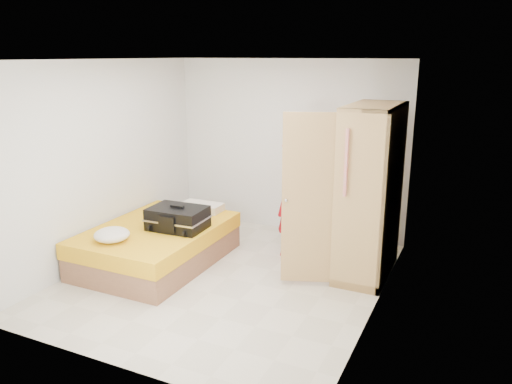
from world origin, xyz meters
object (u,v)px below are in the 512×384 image
at_px(wardrobe, 365,197).
at_px(round_cushion, 112,235).
at_px(bed, 157,244).
at_px(suitcase, 178,218).
at_px(person, 297,186).

bearing_deg(wardrobe, round_cushion, -151.35).
xyz_separation_m(bed, suitcase, (0.30, 0.06, 0.39)).
bearing_deg(suitcase, person, 37.44).
relative_size(suitcase, round_cushion, 1.75).
xyz_separation_m(wardrobe, person, (-0.98, 0.28, -0.04)).
distance_m(person, suitcase, 1.64).
xyz_separation_m(wardrobe, round_cushion, (-2.67, -1.46, -0.42)).
relative_size(person, suitcase, 2.59).
distance_m(suitcase, round_cushion, 0.85).
height_order(person, round_cushion, person).
xyz_separation_m(bed, round_cushion, (-0.17, -0.65, 0.33)).
xyz_separation_m(bed, person, (1.53, 1.09, 0.70)).
bearing_deg(wardrobe, bed, -162.12).
bearing_deg(person, wardrobe, -84.21).
relative_size(bed, wardrobe, 0.96).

